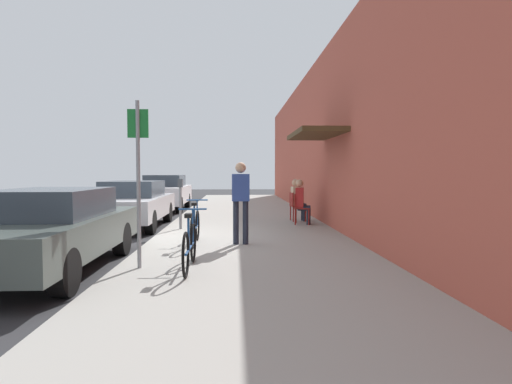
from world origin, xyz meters
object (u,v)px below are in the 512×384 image
Objects in this scene: parked_car_0 at (49,229)px; cafe_chair_1 at (295,205)px; parking_meter at (180,200)px; seated_patron_1 at (297,198)px; parked_car_2 at (165,192)px; parked_car_1 at (133,203)px; street_sign at (138,171)px; cafe_chair_0 at (300,207)px; bicycle_0 at (190,246)px; seated_patron_0 at (302,200)px; pedestrian_standing at (241,196)px; bicycle_1 at (195,227)px.

cafe_chair_1 is (4.84, 5.84, -0.08)m from parked_car_0.
parking_meter reaches higher than seated_patron_1.
parked_car_2 is at bearing 90.00° from parked_car_0.
seated_patron_1 is (3.35, 1.64, -0.07)m from parking_meter.
parked_car_1 is at bearing -175.73° from cafe_chair_1.
street_sign is 2.99× the size of cafe_chair_1.
cafe_chair_0 is (3.34, 5.32, -1.02)m from street_sign.
parked_car_2 reaches higher than cafe_chair_0.
bicycle_0 is at bearing -10.91° from parked_car_0.
parking_meter reaches higher than seated_patron_0.
pedestrian_standing is (-1.73, -4.07, 0.50)m from cafe_chair_1.
cafe_chair_1 is at bearing -174.75° from seated_patron_1.
parking_meter reaches higher than cafe_chair_1.
street_sign is 2.02× the size of seated_patron_1.
parked_car_2 is 9.80m from pedestrian_standing.
street_sign is 7.07m from seated_patron_1.
bicycle_0 is (2.30, -5.92, -0.23)m from parked_car_1.
seated_patron_1 is (4.90, -5.20, 0.05)m from parked_car_2.
seated_patron_0 is at bearing 57.35° from street_sign.
street_sign is at bearing -128.03° from pedestrian_standing.
cafe_chair_1 is 0.67× the size of seated_patron_1.
parking_meter is 2.91m from pedestrian_standing.
parked_car_2 is 3.41× the size of seated_patron_0.
parked_car_1 is at bearing 174.60° from cafe_chair_0.
bicycle_0 is at bearing -115.48° from seated_patron_0.
bicycle_0 is at bearing -68.77° from parked_car_1.
parked_car_0 is 3.41× the size of seated_patron_1.
parking_meter is 3.40m from cafe_chair_0.
parked_car_2 is at bearing 90.00° from parked_car_1.
parked_car_2 is at bearing 103.20° from bicycle_1.
parking_meter is (1.55, -1.27, 0.18)m from parked_car_1.
bicycle_1 is 1.97× the size of cafe_chair_0.
cafe_chair_1 is at bearing -47.10° from parked_car_2.
street_sign is 1.52× the size of bicycle_0.
parked_car_2 is at bearing 101.32° from bicycle_0.
parked_car_1 is at bearing 104.56° from street_sign.
parked_car_2 is 2.59× the size of pedestrian_standing.
seated_patron_1 is (0.06, 0.01, 0.19)m from cafe_chair_1.
pedestrian_standing is (1.61, 2.06, -0.52)m from street_sign.
cafe_chair_1 is at bearing 61.44° from street_sign.
seated_patron_0 is at bearing 13.46° from parking_meter.
seated_patron_0 is at bearing 45.64° from parked_car_0.
seated_patron_0 reaches higher than bicycle_1.
street_sign is 2.67m from pedestrian_standing.
parked_car_1 is at bearing 90.00° from parked_car_0.
parked_car_1 is 1.69× the size of street_sign.
parked_car_0 is 3.33× the size of parking_meter.
cafe_chair_0 is at bearing -94.07° from seated_patron_1.
bicycle_0 is 6.78m from cafe_chair_1.
seated_patron_1 reaches higher than cafe_chair_1.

